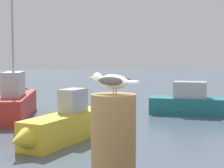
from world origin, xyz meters
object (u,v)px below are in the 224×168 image
boat_yellow (61,126)px  boat_teal (219,105)px  boat_red (17,101)px  mooring_post (113,153)px  seagull (113,81)px

boat_yellow → boat_teal: size_ratio=0.69×
boat_yellow → boat_red: size_ratio=0.71×
boat_red → boat_teal: bearing=-1.1°
boat_yellow → boat_teal: 7.67m
mooring_post → seagull: (-0.01, 0.00, 0.51)m
mooring_post → boat_yellow: (-1.14, 8.12, -1.37)m
boat_teal → boat_red: size_ratio=1.02×
mooring_post → boat_red: (-3.42, 12.89, -1.24)m
boat_yellow → seagull: bearing=-82.0°
seagull → boat_teal: bearing=68.6°
seagull → boat_teal: (4.99, 12.72, -1.91)m
mooring_post → boat_yellow: size_ratio=0.21×
seagull → boat_red: (-3.42, 12.88, -1.75)m
boat_yellow → boat_teal: bearing=37.0°
mooring_post → seagull: 0.51m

